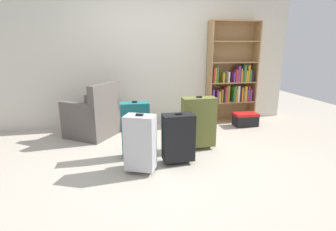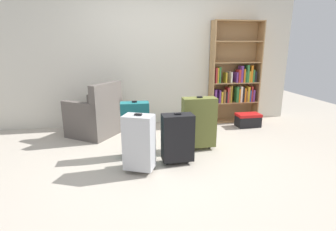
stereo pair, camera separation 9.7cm
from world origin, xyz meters
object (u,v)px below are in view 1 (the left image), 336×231
at_px(mug, 131,131).
at_px(suitcase_teal, 135,129).
at_px(suitcase_olive, 198,122).
at_px(storage_box, 245,119).
at_px(armchair, 94,117).
at_px(suitcase_black, 178,137).
at_px(bookshelf, 232,77).
at_px(suitcase_silver, 140,143).

height_order(mug, suitcase_teal, suitcase_teal).
xyz_separation_m(suitcase_olive, suitcase_teal, (-0.92, -0.11, -0.00)).
distance_m(storage_box, suitcase_teal, 2.40).
bearing_deg(mug, suitcase_teal, -89.96).
xyz_separation_m(armchair, suitcase_olive, (1.53, -0.91, 0.09)).
xyz_separation_m(suitcase_black, suitcase_olive, (0.40, 0.42, 0.06)).
bearing_deg(storage_box, armchair, 179.95).
bearing_deg(suitcase_olive, mug, 135.70).
height_order(storage_box, suitcase_olive, suitcase_olive).
height_order(bookshelf, suitcase_teal, bookshelf).
height_order(armchair, suitcase_olive, armchair).
distance_m(bookshelf, suitcase_olive, 1.79).
xyz_separation_m(suitcase_black, suitcase_teal, (-0.52, 0.31, 0.05)).
bearing_deg(armchair, suitcase_silver, -67.12).
xyz_separation_m(bookshelf, mug, (-2.03, -0.43, -0.83)).
bearing_deg(bookshelf, armchair, -171.05).
bearing_deg(mug, suitcase_olive, -44.30).
height_order(suitcase_black, suitcase_teal, suitcase_teal).
distance_m(storage_box, suitcase_olive, 1.56).
relative_size(armchair, suitcase_olive, 1.24).
relative_size(armchair, suitcase_black, 1.45).
bearing_deg(suitcase_black, suitcase_olive, 46.16).
distance_m(mug, suitcase_silver, 1.51).
bearing_deg(suitcase_teal, storage_box, 25.27).
distance_m(armchair, suitcase_silver, 1.62).
relative_size(bookshelf, suitcase_teal, 2.48).
distance_m(suitcase_silver, suitcase_teal, 0.47).
relative_size(storage_box, suitcase_black, 0.65).
bearing_deg(suitcase_teal, suitcase_olive, 6.89).
bearing_deg(suitcase_olive, bookshelf, 50.09).
bearing_deg(suitcase_silver, suitcase_teal, 92.08).
xyz_separation_m(bookshelf, armchair, (-2.64, -0.42, -0.56)).
bearing_deg(suitcase_black, suitcase_teal, 149.00).
height_order(suitcase_black, suitcase_silver, suitcase_silver).
xyz_separation_m(bookshelf, suitcase_teal, (-2.03, -1.44, -0.47)).
bearing_deg(suitcase_teal, bookshelf, 35.31).
bearing_deg(suitcase_black, bookshelf, 49.10).
distance_m(armchair, suitcase_olive, 1.78).
bearing_deg(suitcase_teal, suitcase_black, -31.00).
xyz_separation_m(armchair, suitcase_teal, (0.61, -1.02, 0.09)).
bearing_deg(storage_box, suitcase_silver, -145.20).
distance_m(mug, storage_box, 2.16).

